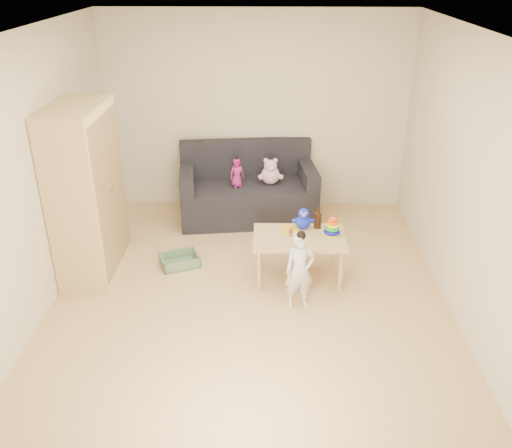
{
  "coord_description": "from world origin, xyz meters",
  "views": [
    {
      "loc": [
        0.18,
        -4.79,
        3.15
      ],
      "look_at": [
        0.05,
        0.25,
        0.65
      ],
      "focal_mm": 38.0,
      "sensor_mm": 36.0,
      "label": 1
    }
  ],
  "objects_px": {
    "wardrobe": "(86,193)",
    "sofa": "(248,201)",
    "toddler": "(300,271)",
    "play_table": "(299,257)"
  },
  "relations": [
    {
      "from": "toddler",
      "to": "play_table",
      "type": "bearing_deg",
      "value": 77.04
    },
    {
      "from": "wardrobe",
      "to": "play_table",
      "type": "xyz_separation_m",
      "value": [
        2.24,
        -0.13,
        -0.67
      ]
    },
    {
      "from": "sofa",
      "to": "toddler",
      "type": "xyz_separation_m",
      "value": [
        0.58,
        -2.02,
        0.15
      ]
    },
    {
      "from": "sofa",
      "to": "toddler",
      "type": "bearing_deg",
      "value": -81.16
    },
    {
      "from": "wardrobe",
      "to": "toddler",
      "type": "distance_m",
      "value": 2.37
    },
    {
      "from": "toddler",
      "to": "sofa",
      "type": "bearing_deg",
      "value": 95.13
    },
    {
      "from": "sofa",
      "to": "play_table",
      "type": "bearing_deg",
      "value": -75.47
    },
    {
      "from": "wardrobe",
      "to": "sofa",
      "type": "relative_size",
      "value": 1.06
    },
    {
      "from": "wardrobe",
      "to": "play_table",
      "type": "distance_m",
      "value": 2.34
    },
    {
      "from": "sofa",
      "to": "play_table",
      "type": "height_order",
      "value": "play_table"
    }
  ]
}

